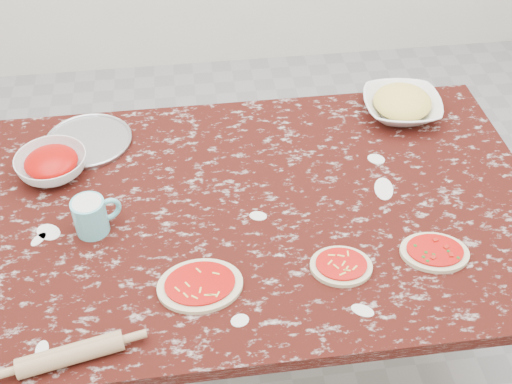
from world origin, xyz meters
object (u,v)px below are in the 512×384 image
object	(u,v)px
pizza_tray	(88,141)
sauce_bowl	(52,165)
cheese_bowl	(401,107)
worktable	(256,226)
flour_mug	(92,215)
rolling_pin	(71,354)

from	to	relation	value
pizza_tray	sauce_bowl	distance (m)	0.16
sauce_bowl	cheese_bowl	distance (m)	1.10
worktable	flour_mug	distance (m)	0.46
sauce_bowl	cheese_bowl	size ratio (longest dim) A/B	0.82
worktable	pizza_tray	bearing A→B (deg)	144.14
flour_mug	sauce_bowl	bearing A→B (deg)	117.84
worktable	pizza_tray	distance (m)	0.59
cheese_bowl	rolling_pin	distance (m)	1.27
flour_mug	worktable	bearing A→B (deg)	4.64
pizza_tray	rolling_pin	size ratio (longest dim) A/B	1.14
cheese_bowl	flour_mug	xyz separation A→B (m)	(-0.96, -0.40, 0.02)
pizza_tray	cheese_bowl	xyz separation A→B (m)	(1.00, 0.02, 0.03)
rolling_pin	worktable	bearing A→B (deg)	42.96
flour_mug	rolling_pin	world-z (taller)	flour_mug
pizza_tray	rolling_pin	xyz separation A→B (m)	(0.01, -0.78, 0.02)
worktable	cheese_bowl	world-z (taller)	cheese_bowl
sauce_bowl	flour_mug	size ratio (longest dim) A/B	1.62
worktable	flour_mug	size ratio (longest dim) A/B	12.70
pizza_tray	cheese_bowl	distance (m)	1.00
worktable	sauce_bowl	world-z (taller)	sauce_bowl
worktable	rolling_pin	xyz separation A→B (m)	(-0.47, -0.43, 0.11)
sauce_bowl	rolling_pin	size ratio (longest dim) A/B	0.89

